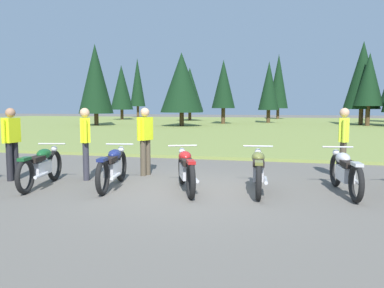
# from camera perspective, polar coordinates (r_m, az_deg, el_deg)

# --- Properties ---
(ground_plane) EXTENTS (140.00, 140.00, 0.00)m
(ground_plane) POSITION_cam_1_polar(r_m,az_deg,el_deg) (7.82, -1.07, -6.99)
(ground_plane) COLOR #605B54
(grass_moorland) EXTENTS (80.00, 44.00, 0.10)m
(grass_moorland) POSITION_cam_1_polar(r_m,az_deg,el_deg) (34.12, 10.60, 2.73)
(grass_moorland) COLOR olive
(grass_moorland) RESTS_ON ground
(forest_treeline) EXTENTS (41.98, 28.89, 8.65)m
(forest_treeline) POSITION_cam_1_polar(r_m,az_deg,el_deg) (38.42, 10.69, 9.28)
(forest_treeline) COLOR #47331E
(forest_treeline) RESTS_ON ground
(motorcycle_british_green) EXTENTS (0.70, 2.08, 0.88)m
(motorcycle_british_green) POSITION_cam_1_polar(r_m,az_deg,el_deg) (8.81, -21.42, -3.07)
(motorcycle_british_green) COLOR black
(motorcycle_british_green) RESTS_ON ground
(motorcycle_navy) EXTENTS (0.68, 2.09, 0.88)m
(motorcycle_navy) POSITION_cam_1_polar(r_m,az_deg,el_deg) (8.27, -11.63, -3.34)
(motorcycle_navy) COLOR black
(motorcycle_navy) RESTS_ON ground
(motorcycle_red) EXTENTS (0.96, 1.98, 0.88)m
(motorcycle_red) POSITION_cam_1_polar(r_m,az_deg,el_deg) (7.79, -0.88, -3.77)
(motorcycle_red) COLOR black
(motorcycle_red) RESTS_ON ground
(motorcycle_olive) EXTENTS (0.62, 2.10, 0.88)m
(motorcycle_olive) POSITION_cam_1_polar(r_m,az_deg,el_deg) (7.79, 9.78, -3.85)
(motorcycle_olive) COLOR black
(motorcycle_olive) RESTS_ON ground
(motorcycle_silver) EXTENTS (0.64, 2.09, 0.88)m
(motorcycle_silver) POSITION_cam_1_polar(r_m,az_deg,el_deg) (8.09, 21.70, -3.82)
(motorcycle_silver) COLOR black
(motorcycle_silver) RESTS_ON ground
(rider_in_hivis_vest) EXTENTS (0.37, 0.49, 1.67)m
(rider_in_hivis_vest) POSITION_cam_1_polar(r_m,az_deg,el_deg) (9.23, -15.49, 0.69)
(rider_in_hivis_vest) COLOR #2D2D38
(rider_in_hivis_vest) RESTS_ON ground
(rider_near_row_end) EXTENTS (0.25, 0.55, 1.67)m
(rider_near_row_end) POSITION_cam_1_polar(r_m,az_deg,el_deg) (9.75, -25.14, 0.61)
(rider_near_row_end) COLOR black
(rider_near_row_end) RESTS_ON ground
(rider_with_back_turned) EXTENTS (0.32, 0.53, 1.67)m
(rider_with_back_turned) POSITION_cam_1_polar(r_m,az_deg,el_deg) (9.54, -6.94, 1.01)
(rider_with_back_turned) COLOR #4C4233
(rider_with_back_turned) RESTS_ON ground
(rider_checking_bike) EXTENTS (0.25, 0.55, 1.67)m
(rider_checking_bike) POSITION_cam_1_polar(r_m,az_deg,el_deg) (9.69, 21.50, 0.73)
(rider_checking_bike) COLOR #4C4233
(rider_checking_bike) RESTS_ON ground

